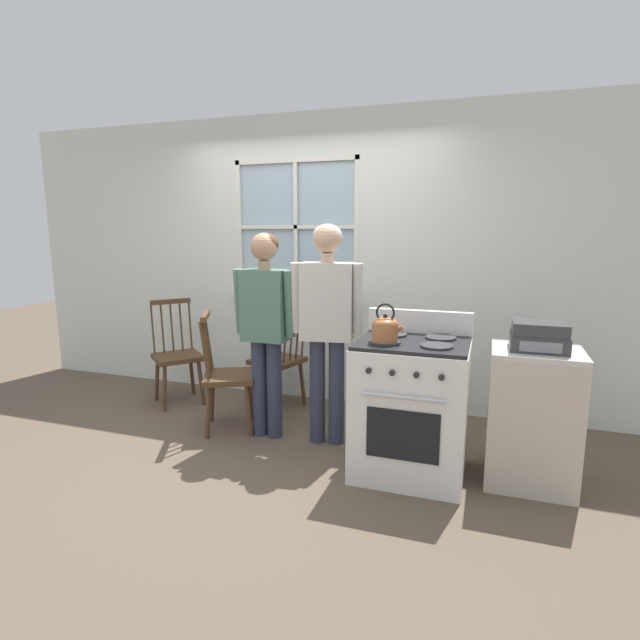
{
  "coord_description": "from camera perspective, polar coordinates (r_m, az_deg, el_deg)",
  "views": [
    {
      "loc": [
        1.6,
        -3.09,
        1.65
      ],
      "look_at": [
        0.45,
        0.27,
        1.0
      ],
      "focal_mm": 28.0,
      "sensor_mm": 36.0,
      "label": 1
    }
  ],
  "objects": [
    {
      "name": "chair_near_wall",
      "position": [
        4.21,
        -10.67,
        -6.37
      ],
      "size": [
        0.54,
        0.55,
        0.99
      ],
      "rotation": [
        0.0,
        0.0,
        2.02
      ],
      "color": "#4C331E",
      "rests_on": "ground_plane"
    },
    {
      "name": "potted_plant",
      "position": [
        4.72,
        -1.52,
        3.76
      ],
      "size": [
        0.14,
        0.14,
        0.25
      ],
      "color": "#935B3D",
      "rests_on": "wall_back"
    },
    {
      "name": "person_elderly_left",
      "position": [
        3.9,
        -6.26,
        0.49
      ],
      "size": [
        0.5,
        0.23,
        1.62
      ],
      "rotation": [
        0.0,
        0.0,
        -0.0
      ],
      "color": "#2D3347",
      "rests_on": "ground_plane"
    },
    {
      "name": "side_counter",
      "position": [
        3.57,
        23.1,
        -10.12
      ],
      "size": [
        0.55,
        0.5,
        0.9
      ],
      "color": "beige",
      "rests_on": "ground_plane"
    },
    {
      "name": "ground_plane",
      "position": [
        3.85,
        -7.99,
        -15.12
      ],
      "size": [
        16.0,
        16.0,
        0.0
      ],
      "primitive_type": "plane",
      "color": "brown"
    },
    {
      "name": "stereo",
      "position": [
        3.41,
        23.76,
        -1.73
      ],
      "size": [
        0.34,
        0.29,
        0.18
      ],
      "color": "#38383A",
      "rests_on": "side_counter"
    },
    {
      "name": "chair_by_window",
      "position": [
        4.97,
        -16.02,
        -4.02
      ],
      "size": [
        0.58,
        0.58,
        0.99
      ],
      "rotation": [
        0.0,
        0.0,
        0.85
      ],
      "color": "#4C331E",
      "rests_on": "ground_plane"
    },
    {
      "name": "wall_back",
      "position": [
        4.77,
        -0.63,
        6.48
      ],
      "size": [
        6.4,
        0.16,
        2.7
      ],
      "color": "silver",
      "rests_on": "ground_plane"
    },
    {
      "name": "person_teen_center",
      "position": [
        3.75,
        0.81,
        0.89
      ],
      "size": [
        0.55,
        0.27,
        1.69
      ],
      "rotation": [
        0.0,
        0.0,
        0.15
      ],
      "color": "#2D3347",
      "rests_on": "ground_plane"
    },
    {
      "name": "chair_center_cluster",
      "position": [
        4.64,
        -4.69,
        -4.66
      ],
      "size": [
        0.5,
        0.51,
        0.99
      ],
      "rotation": [
        0.0,
        0.0,
        -1.85
      ],
      "color": "#4C331E",
      "rests_on": "ground_plane"
    },
    {
      "name": "kettle",
      "position": [
        3.22,
        7.45,
        -0.93
      ],
      "size": [
        0.21,
        0.17,
        0.25
      ],
      "color": "#A86638",
      "rests_on": "stove"
    },
    {
      "name": "stove",
      "position": [
        3.47,
        10.36,
        -9.66
      ],
      "size": [
        0.73,
        0.68,
        1.08
      ],
      "color": "white",
      "rests_on": "ground_plane"
    }
  ]
}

